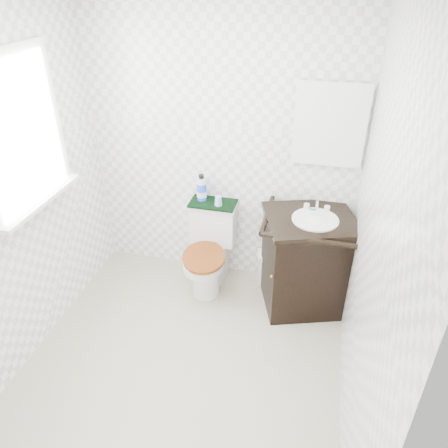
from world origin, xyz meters
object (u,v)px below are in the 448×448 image
at_px(trash_bin, 269,267).
at_px(mouthwash_bottle, 202,188).
at_px(toilet, 210,252).
at_px(cup, 218,201).
at_px(vanity, 306,260).

relative_size(trash_bin, mouthwash_bottle, 1.32).
bearing_deg(mouthwash_bottle, trash_bin, -1.42).
distance_m(toilet, trash_bin, 0.54).
height_order(trash_bin, cup, cup).
relative_size(mouthwash_bottle, cup, 2.84).
bearing_deg(toilet, vanity, -4.76).
relative_size(toilet, mouthwash_bottle, 3.20).
bearing_deg(trash_bin, mouthwash_bottle, 178.58).
bearing_deg(vanity, trash_bin, 148.17).
xyz_separation_m(toilet, trash_bin, (0.50, 0.13, -0.17)).
height_order(vanity, cup, vanity).
bearing_deg(toilet, mouthwash_bottle, 125.36).
xyz_separation_m(toilet, cup, (0.06, 0.09, 0.46)).
distance_m(toilet, vanity, 0.83).
distance_m(trash_bin, cup, 0.78).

